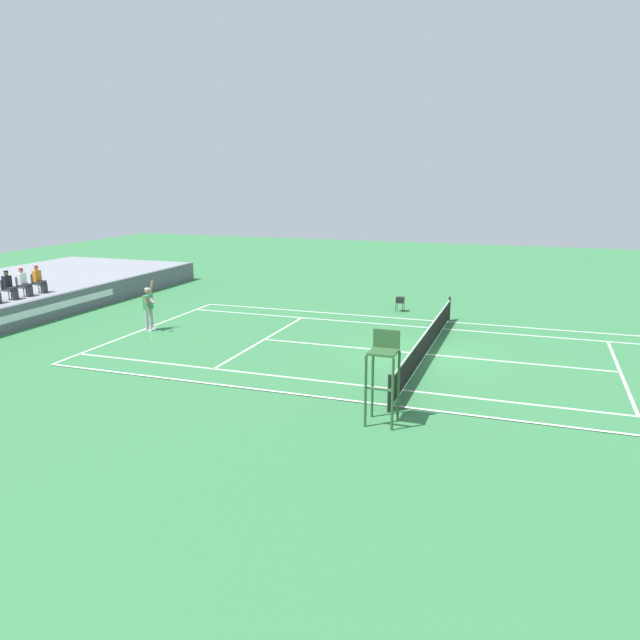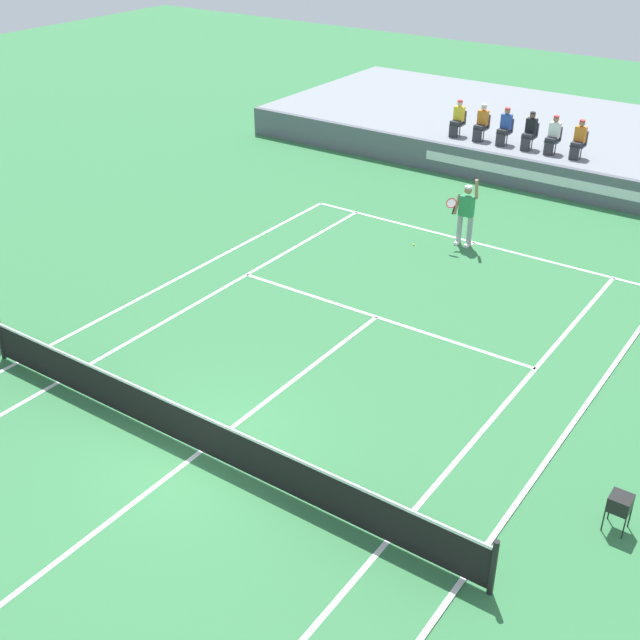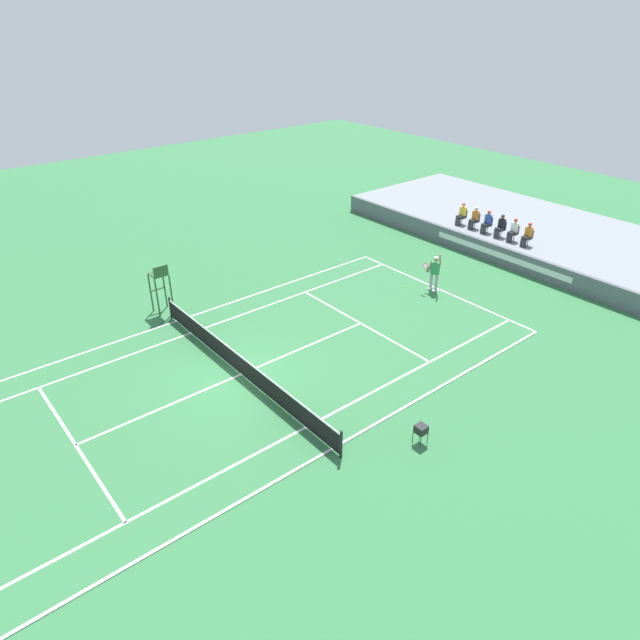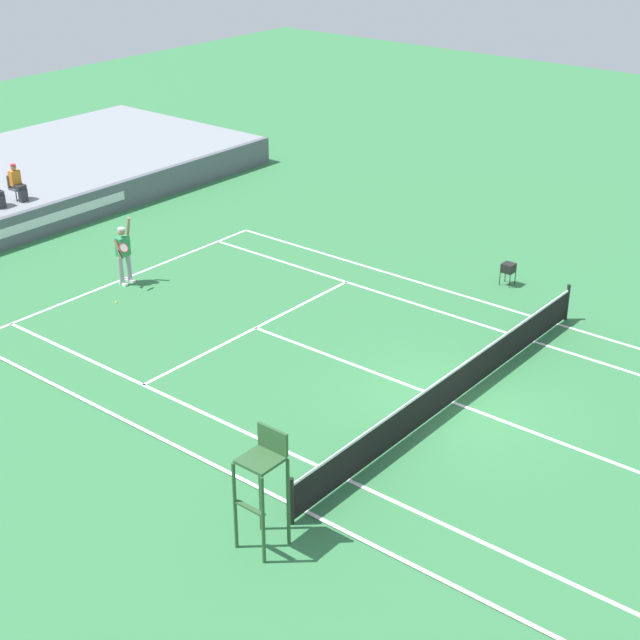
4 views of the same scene
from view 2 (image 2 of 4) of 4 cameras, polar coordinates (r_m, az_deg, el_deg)
The scene contains 14 objects.
ground_plane at distance 15.79m, azimuth -8.38°, elevation -9.19°, with size 80.00×80.00×0.00m, color #337542.
court at distance 15.79m, azimuth -8.38°, elevation -9.16°, with size 11.08×23.88×0.03m.
net at distance 15.48m, azimuth -8.51°, elevation -7.68°, with size 11.98×0.10×1.07m.
barrier_wall at distance 28.69m, azimuth 15.24°, elevation 9.59°, with size 24.52×0.25×1.06m.
bleacher_platform at distance 32.99m, azimuth 18.29°, elevation 11.69°, with size 24.52×9.22×1.06m, color gray.
spectator_seated_0 at distance 30.72m, azimuth 9.63°, elevation 13.73°, with size 0.44×0.60×1.27m.
spectator_seated_1 at distance 30.35m, azimuth 11.25°, elevation 13.39°, with size 0.44×0.60×1.27m.
spectator_seated_2 at distance 30.02m, azimuth 12.82°, elevation 13.05°, with size 0.44×0.60×1.27m.
spectator_seated_3 at distance 29.70m, azimuth 14.49°, elevation 12.68°, with size 0.44×0.60×1.27m.
spectator_seated_4 at distance 29.43m, azimuth 16.02°, elevation 12.32°, with size 0.44×0.60×1.27m.
spectator_seated_5 at distance 29.17m, azimuth 17.68°, elevation 11.93°, with size 0.44×0.60×1.27m.
tennis_player at distance 23.88m, azimuth 10.17°, elevation 7.37°, with size 0.76×0.64×2.08m.
tennis_ball at distance 23.98m, azimuth 6.59°, elevation 5.25°, with size 0.07×0.07×0.07m, color #D1E533.
ball_hopper at distance 14.60m, azimuth 20.30°, elevation -11.90°, with size 0.36×0.36×0.70m.
Camera 2 is at (8.84, -8.71, 9.77)m, focal length 45.67 mm.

